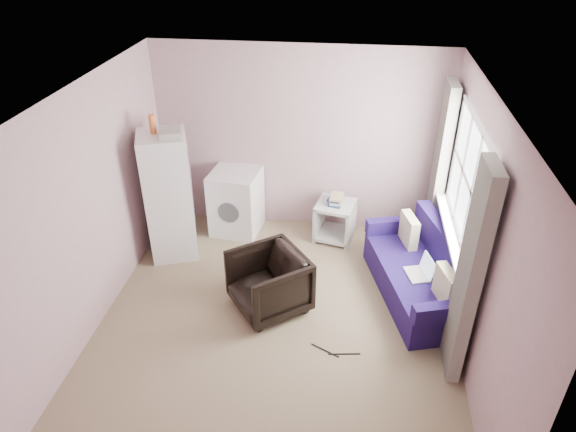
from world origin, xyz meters
name	(u,v)px	position (x,y,z in m)	size (l,w,h in m)	color
room	(277,225)	(0.02, 0.01, 1.25)	(3.84, 4.24, 2.54)	#887559
armchair	(269,280)	(-0.12, 0.24, 0.38)	(0.74, 0.69, 0.76)	black
fridge	(169,196)	(-1.50, 1.16, 0.83)	(0.72, 0.72, 1.86)	silver
washing_machine	(236,200)	(-0.82, 1.80, 0.46)	(0.69, 0.69, 0.88)	silver
side_table	(335,218)	(0.53, 1.75, 0.31)	(0.57, 0.57, 0.66)	#B4B5B1
sofa	(423,275)	(1.60, 0.68, 0.28)	(1.24, 1.89, 0.78)	#221358
window_dressing	(452,214)	(1.78, 0.70, 1.11)	(0.17, 2.62, 2.18)	white
floor_cables	(335,352)	(0.65, -0.36, 0.01)	(0.51, 0.16, 0.01)	black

